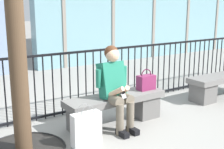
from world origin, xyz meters
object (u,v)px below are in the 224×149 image
object	(u,v)px
seated_person_with_phone	(115,85)
handbag_on_bench	(146,82)
shopping_bag	(86,129)
stone_bench	(116,106)
stone_bench_far	(222,84)

from	to	relation	value
seated_person_with_phone	handbag_on_bench	world-z (taller)	seated_person_with_phone
seated_person_with_phone	shopping_bag	bearing A→B (deg)	-157.09
stone_bench	seated_person_with_phone	xyz separation A→B (m)	(-0.10, -0.13, 0.38)
handbag_on_bench	stone_bench	bearing A→B (deg)	179.01
stone_bench	stone_bench_far	xyz separation A→B (m)	(2.52, -0.02, 0.00)
stone_bench_far	shopping_bag	bearing A→B (deg)	-173.49
seated_person_with_phone	handbag_on_bench	size ratio (longest dim) A/B	3.58
handbag_on_bench	shopping_bag	distance (m)	1.41
handbag_on_bench	stone_bench_far	distance (m)	1.96
stone_bench	seated_person_with_phone	distance (m)	0.41
shopping_bag	stone_bench_far	xyz separation A→B (m)	(3.25, 0.37, 0.05)
seated_person_with_phone	stone_bench_far	distance (m)	2.65
stone_bench	stone_bench_far	bearing A→B (deg)	-0.55
stone_bench	shopping_bag	distance (m)	0.83
shopping_bag	stone_bench_far	world-z (taller)	shopping_bag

